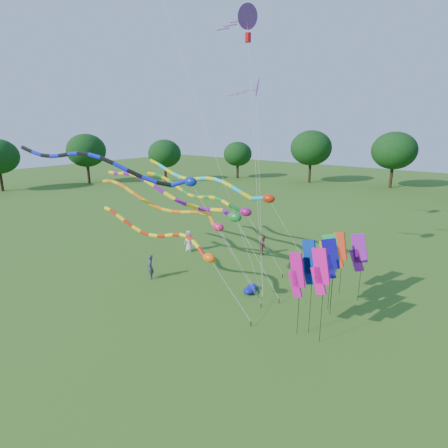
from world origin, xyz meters
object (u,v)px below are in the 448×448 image
Objects in this scene: blue_nylon_heap at (247,286)px; person_c at (263,245)px; tube_kite_red at (170,239)px; person_b at (150,267)px; person_a at (189,241)px; tube_kite_orange at (168,206)px.

person_c is at bearing 113.29° from blue_nylon_heap.
tube_kite_red is 10.57m from person_c.
person_c is at bearing 87.25° from tube_kite_red.
blue_nylon_heap is at bearing 67.44° from person_b.
person_b is 9.91m from person_c.
blue_nylon_heap is at bearing 49.40° from tube_kite_red.
tube_kite_red is at bearing -67.44° from person_a.
blue_nylon_heap is 0.69× the size of person_b.
tube_kite_red is 6.61× the size of person_b.
person_a is (-8.28, 3.18, 0.75)m from blue_nylon_heap.
blue_nylon_heap is 8.90m from person_a.
tube_kite_red is 6.21m from blue_nylon_heap.
tube_kite_red reaches higher than person_b.
person_b is (1.86, -6.04, -0.03)m from person_a.
person_c is (0.57, 10.11, -3.02)m from tube_kite_red.
blue_nylon_heap is 0.67× the size of person_a.
blue_nylon_heap is at bearing 7.36° from tube_kite_orange.
tube_kite_red is at bearing -131.08° from blue_nylon_heap.
tube_kite_red is 0.77× the size of tube_kite_orange.
person_a is (-4.98, 6.96, -2.92)m from tube_kite_red.
tube_kite_red reaches higher than person_c.
person_c is (3.85, 7.04, -4.09)m from tube_kite_orange.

